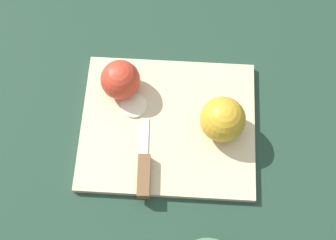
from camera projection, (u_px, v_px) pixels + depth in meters
ground_plane at (168, 127)px, 0.93m from camera, size 4.00×4.00×0.00m
cutting_board at (168, 126)px, 0.92m from camera, size 0.39×0.35×0.02m
apple_half_left at (223, 119)px, 0.87m from camera, size 0.09×0.09×0.09m
apple_half_right at (120, 80)px, 0.91m from camera, size 0.08×0.08×0.08m
knife at (144, 174)px, 0.86m from camera, size 0.06×0.16×0.02m
apple_slice at (134, 105)px, 0.93m from camera, size 0.05×0.05×0.01m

